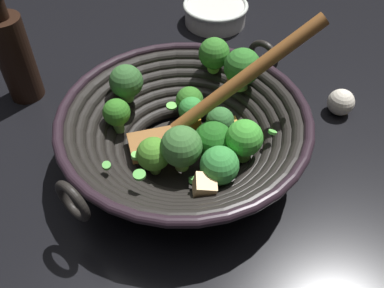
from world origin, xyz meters
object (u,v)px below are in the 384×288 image
at_px(soy_sauce_bottle, 14,55).
at_px(prep_bowl, 215,12).
at_px(wok, 186,129).
at_px(garlic_bulb, 341,102).

distance_m(soy_sauce_bottle, prep_bowl, 0.40).
xyz_separation_m(wok, soy_sauce_bottle, (0.06, -0.30, 0.02)).
distance_m(wok, prep_bowl, 0.38).
bearing_deg(prep_bowl, wok, 30.75).
height_order(wok, garlic_bulb, wok).
height_order(prep_bowl, garlic_bulb, same).
bearing_deg(soy_sauce_bottle, wok, 101.17).
xyz_separation_m(wok, prep_bowl, (-0.32, -0.19, -0.03)).
relative_size(prep_bowl, garlic_bulb, 3.10).
xyz_separation_m(wok, garlic_bulb, (-0.23, 0.13, -0.04)).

